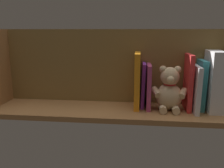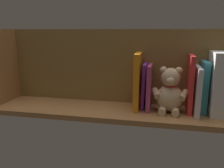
% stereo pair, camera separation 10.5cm
% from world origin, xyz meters
% --- Properties ---
extents(ground_plane, '(1.10, 0.26, 0.02)m').
position_xyz_m(ground_plane, '(0.00, 0.00, -0.01)').
color(ground_plane, '#9E6B3D').
extents(shelf_back_panel, '(1.10, 0.02, 0.34)m').
position_xyz_m(shelf_back_panel, '(0.00, -0.11, 0.17)').
color(shelf_back_panel, olive).
rests_on(shelf_back_panel, ground_plane).
extents(book_0, '(0.01, 0.11, 0.20)m').
position_xyz_m(book_0, '(-0.48, -0.04, 0.10)').
color(book_0, red).
rests_on(book_0, ground_plane).
extents(dictionary_thick_white, '(0.06, 0.15, 0.26)m').
position_xyz_m(dictionary_thick_white, '(-0.43, -0.02, 0.13)').
color(dictionary_thick_white, silver).
rests_on(dictionary_thick_white, ground_plane).
extents(book_1, '(0.03, 0.12, 0.21)m').
position_xyz_m(book_1, '(-0.38, -0.04, 0.11)').
color(book_1, teal).
rests_on(book_1, ground_plane).
extents(book_2, '(0.02, 0.17, 0.20)m').
position_xyz_m(book_2, '(-0.35, -0.01, 0.10)').
color(book_2, silver).
rests_on(book_2, ground_plane).
extents(book_3, '(0.02, 0.13, 0.24)m').
position_xyz_m(book_3, '(-0.33, -0.03, 0.12)').
color(book_3, red).
rests_on(book_3, ground_plane).
extents(teddy_bear, '(0.16, 0.12, 0.19)m').
position_xyz_m(teddy_bear, '(-0.25, -0.01, 0.08)').
color(teddy_bear, '#D1B284').
rests_on(teddy_bear, ground_plane).
extents(book_4, '(0.02, 0.13, 0.19)m').
position_xyz_m(book_4, '(-0.16, -0.03, 0.10)').
color(book_4, '#B23F72').
rests_on(book_4, ground_plane).
extents(book_5, '(0.02, 0.10, 0.20)m').
position_xyz_m(book_5, '(-0.14, -0.05, 0.10)').
color(book_5, purple).
rests_on(book_5, ground_plane).
extents(book_6, '(0.02, 0.14, 0.24)m').
position_xyz_m(book_6, '(-0.11, -0.03, 0.12)').
color(book_6, orange).
rests_on(book_6, ground_plane).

